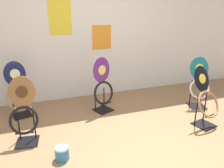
# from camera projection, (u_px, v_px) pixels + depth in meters

# --- Properties ---
(ground_plane) EXTENTS (14.00, 14.00, 0.00)m
(ground_plane) POSITION_uv_depth(u_px,v_px,m) (139.00, 157.00, 2.58)
(ground_plane) COLOR #8E6642
(wall_back) EXTENTS (8.00, 0.07, 2.60)m
(wall_back) POSITION_uv_depth(u_px,v_px,m) (92.00, 29.00, 4.03)
(wall_back) COLOR silver
(wall_back) RESTS_ON ground_plane
(toilet_seat_display_jazz_black) EXTENTS (0.45, 0.43, 0.88)m
(toilet_seat_display_jazz_black) POSITION_uv_depth(u_px,v_px,m) (206.00, 100.00, 3.17)
(toilet_seat_display_jazz_black) COLOR black
(toilet_seat_display_jazz_black) RESTS_ON ground_plane
(toilet_seat_display_woodgrain) EXTENTS (0.38, 0.34, 0.87)m
(toilet_seat_display_woodgrain) POSITION_uv_depth(u_px,v_px,m) (24.00, 112.00, 2.75)
(toilet_seat_display_woodgrain) COLOR black
(toilet_seat_display_woodgrain) RESTS_ON ground_plane
(toilet_seat_display_purple_note) EXTENTS (0.42, 0.37, 0.92)m
(toilet_seat_display_purple_note) POSITION_uv_depth(u_px,v_px,m) (103.00, 86.00, 3.62)
(toilet_seat_display_purple_note) COLOR black
(toilet_seat_display_purple_note) RESTS_ON ground_plane
(toilet_seat_display_navy_moon) EXTENTS (0.45, 0.38, 0.88)m
(toilet_seat_display_navy_moon) POSITION_uv_depth(u_px,v_px,m) (18.00, 91.00, 3.46)
(toilet_seat_display_navy_moon) COLOR black
(toilet_seat_display_navy_moon) RESTS_ON ground_plane
(toilet_seat_display_teal_sax) EXTENTS (0.41, 0.38, 0.88)m
(toilet_seat_display_teal_sax) POSITION_uv_depth(u_px,v_px,m) (199.00, 82.00, 3.80)
(toilet_seat_display_teal_sax) COLOR black
(toilet_seat_display_teal_sax) RESTS_ON ground_plane
(paint_can) EXTENTS (0.17, 0.17, 0.15)m
(paint_can) POSITION_uv_depth(u_px,v_px,m) (62.00, 153.00, 2.53)
(paint_can) COLOR teal
(paint_can) RESTS_ON ground_plane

